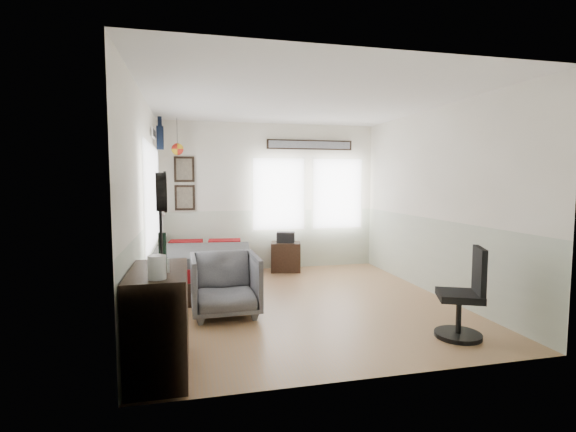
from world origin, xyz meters
name	(u,v)px	position (x,y,z in m)	size (l,w,h in m)	color
ground_plane	(302,302)	(0.00, 0.00, -0.01)	(4.00, 4.50, 0.01)	#AE7B49
room_shell	(293,184)	(-0.08, 0.19, 1.61)	(4.02, 4.52, 2.71)	beige
wall_decor	(210,154)	(-1.10, 1.96, 2.10)	(3.55, 1.32, 1.44)	black
bed	(202,269)	(-1.30, 1.05, 0.31)	(1.59, 2.11, 0.63)	#352216
dresser	(159,321)	(-1.74, -1.70, 0.45)	(0.48, 1.00, 0.90)	#352216
armchair	(225,284)	(-1.06, -0.29, 0.38)	(0.81, 0.84, 0.76)	#52525C
nightstand	(286,257)	(0.22, 1.96, 0.26)	(0.53, 0.42, 0.53)	#352216
task_chair	(465,301)	(1.34, -1.63, 0.39)	(0.57, 0.57, 0.97)	black
kettle	(157,267)	(-1.72, -2.05, 0.99)	(0.16, 0.14, 0.19)	silver
bottle	(162,248)	(-1.71, -1.45, 1.04)	(0.07, 0.07, 0.29)	black
stand_fan	(161,194)	(-1.69, -1.78, 1.55)	(0.11, 0.34, 0.84)	black
black_bag	(286,237)	(0.22, 1.96, 0.62)	(0.32, 0.21, 0.19)	black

